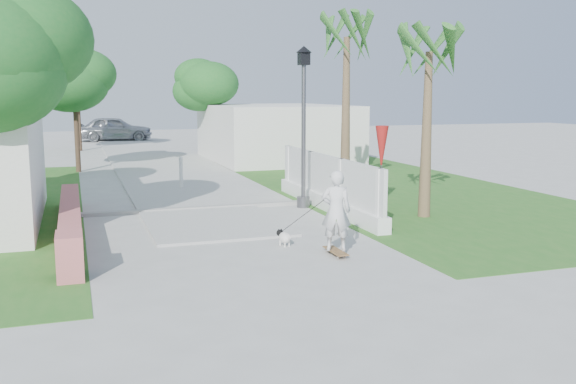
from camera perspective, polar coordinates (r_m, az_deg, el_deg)
name	(u,v)px	position (r m, az deg, el deg)	size (l,w,h in m)	color
ground	(257,265)	(12.05, -2.74, -6.54)	(90.00, 90.00, 0.00)	#B7B7B2
path_strip	(144,159)	(31.50, -12.72, 2.87)	(3.20, 36.00, 0.06)	#B7B7B2
curb	(198,208)	(17.75, -8.03, -1.44)	(6.50, 0.25, 0.10)	#999993
grass_right	(392,188)	(21.93, 9.24, 0.37)	(8.00, 20.00, 0.01)	#2B6821
pink_wall	(70,224)	(15.01, -18.79, -2.70)	(0.45, 8.20, 0.80)	#C56567
lattice_fence	(327,190)	(17.66, 3.45, 0.20)	(0.35, 7.00, 1.50)	white
building_right	(275,133)	(30.64, -1.13, 5.31)	(6.00, 8.00, 2.60)	silver
street_lamp	(304,121)	(17.76, 1.40, 6.37)	(0.44, 0.44, 4.44)	#59595E
bollard	(181,172)	(21.60, -9.49, 1.79)	(0.14, 0.14, 1.09)	white
patio_umbrella	(382,148)	(17.64, 8.33, 3.85)	(0.36, 0.36, 2.30)	#59595E
tree_path_left	(74,76)	(27.17, -18.45, 9.73)	(3.40, 3.40, 5.23)	#4C3826
tree_path_right	(208,86)	(31.81, -7.08, 9.33)	(3.00, 3.00, 4.79)	#4C3826
tree_path_far	(77,81)	(37.17, -18.22, 9.38)	(3.20, 3.20, 5.17)	#4C3826
palm_far	(347,48)	(19.34, 5.24, 12.64)	(1.80, 1.80, 5.30)	brown
palm_near	(429,62)	(16.74, 12.42, 11.25)	(1.80, 1.80, 4.70)	brown
skateboarder	(316,215)	(12.87, 2.52, -2.02)	(1.05, 1.67, 1.70)	brown
dog	(284,237)	(13.51, -0.37, -4.01)	(0.32, 0.49, 0.35)	white
parked_car	(115,129)	(44.07, -15.16, 5.46)	(1.94, 4.83, 1.64)	#9C9FA3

